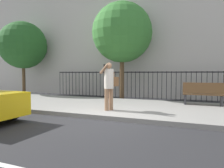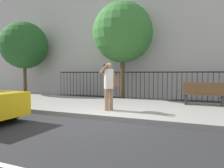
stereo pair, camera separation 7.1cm
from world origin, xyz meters
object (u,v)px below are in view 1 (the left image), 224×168
street_tree_mid (23,45)px  street_tree_far (122,33)px  street_bench (203,93)px  pedestrian_on_phone (109,83)px

street_tree_mid → street_tree_far: street_tree_far is taller
street_bench → pedestrian_on_phone: bearing=-141.6°
pedestrian_on_phone → street_tree_mid: (-8.10, 4.00, 2.25)m
pedestrian_on_phone → street_bench: pedestrian_on_phone is taller
pedestrian_on_phone → street_tree_far: bearing=103.4°
street_tree_far → pedestrian_on_phone: bearing=-76.6°
street_bench → street_tree_far: 5.48m
pedestrian_on_phone → street_bench: 4.08m
street_tree_mid → street_tree_far: size_ratio=0.92×
street_bench → street_tree_far: (-4.18, 1.68, 3.11)m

